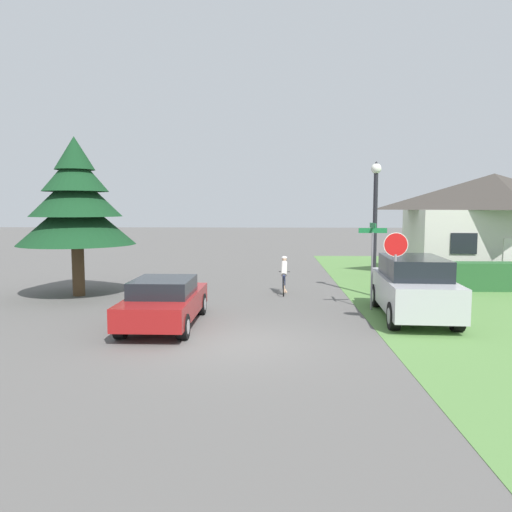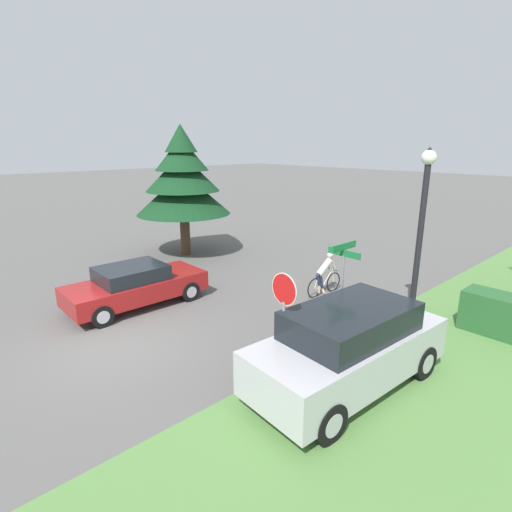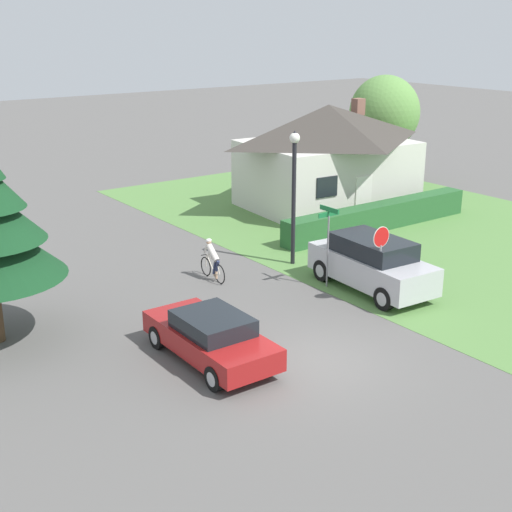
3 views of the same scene
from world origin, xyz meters
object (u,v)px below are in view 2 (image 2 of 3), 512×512
at_px(cyclist, 325,275).
at_px(parked_suv_right, 349,347).
at_px(sedan_left_lane, 136,285).
at_px(street_name_sign, 342,279).
at_px(stop_sign, 284,310).
at_px(conifer_tall_near, 183,180).
at_px(street_lamp, 422,219).

distance_m(cyclist, parked_suv_right, 5.51).
relative_size(sedan_left_lane, parked_suv_right, 0.92).
bearing_deg(sedan_left_lane, street_name_sign, -68.84).
height_order(stop_sign, conifer_tall_near, conifer_tall_near).
height_order(sedan_left_lane, conifer_tall_near, conifer_tall_near).
bearing_deg(street_lamp, sedan_left_lane, -144.07).
distance_m(cyclist, conifer_tall_near, 8.22).
xyz_separation_m(stop_sign, conifer_tall_near, (-10.66, 4.53, 1.62)).
height_order(cyclist, stop_sign, stop_sign).
height_order(parked_suv_right, conifer_tall_near, conifer_tall_near).
xyz_separation_m(cyclist, street_lamp, (3.33, -0.35, 2.46)).
bearing_deg(sedan_left_lane, street_lamp, -53.61).
xyz_separation_m(sedan_left_lane, street_lamp, (6.79, 4.92, 2.46)).
bearing_deg(sedan_left_lane, conifer_tall_near, 43.02).
bearing_deg(parked_suv_right, street_name_sign, 46.47).
distance_m(street_lamp, conifer_tall_near, 11.06).
height_order(stop_sign, street_name_sign, street_name_sign).
xyz_separation_m(cyclist, stop_sign, (2.94, -5.16, 1.14)).
xyz_separation_m(stop_sign, street_lamp, (0.39, 4.81, 1.31)).
bearing_deg(street_lamp, parked_suv_right, -83.26).
xyz_separation_m(parked_suv_right, conifer_tall_near, (-11.49, 3.39, 2.53)).
distance_m(sedan_left_lane, stop_sign, 6.50).
bearing_deg(parked_suv_right, street_lamp, 10.15).
relative_size(parked_suv_right, stop_sign, 1.81).
distance_m(street_lamp, street_name_sign, 2.91).
bearing_deg(parked_suv_right, sedan_left_lane, 103.26).
bearing_deg(street_lamp, stop_sign, -94.68).
relative_size(sedan_left_lane, street_lamp, 0.87).
distance_m(cyclist, street_name_sign, 4.20).
height_order(sedan_left_lane, cyclist, cyclist).
relative_size(sedan_left_lane, stop_sign, 1.66).
bearing_deg(stop_sign, parked_suv_right, -124.92).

